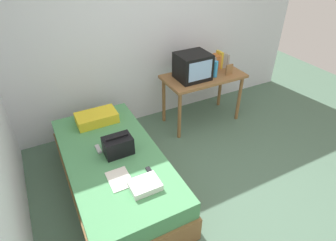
{
  "coord_description": "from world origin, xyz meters",
  "views": [
    {
      "loc": [
        -1.53,
        -1.59,
        2.51
      ],
      "look_at": [
        -0.19,
        0.99,
        0.52
      ],
      "focal_mm": 30.23,
      "sensor_mm": 36.0,
      "label": 1
    }
  ],
  "objects": [
    {
      "name": "picture_frame",
      "position": [
        0.96,
        1.31,
        0.84
      ],
      "size": [
        0.11,
        0.02,
        0.15
      ],
      "primitive_type": "cube",
      "color": "olive",
      "rests_on": "desk"
    },
    {
      "name": "ground_plane",
      "position": [
        0.0,
        0.0,
        0.0
      ],
      "size": [
        8.0,
        8.0,
        0.0
      ],
      "primitive_type": "plane",
      "color": "#4C6B56"
    },
    {
      "name": "bed",
      "position": [
        -1.0,
        0.7,
        0.25
      ],
      "size": [
        1.0,
        2.0,
        0.5
      ],
      "color": "olive",
      "rests_on": "ground"
    },
    {
      "name": "wall_back",
      "position": [
        0.0,
        2.0,
        1.3
      ],
      "size": [
        5.2,
        0.1,
        2.6
      ],
      "primitive_type": "cube",
      "color": "silver",
      "rests_on": "ground"
    },
    {
      "name": "tv",
      "position": [
        0.43,
        1.44,
        0.94
      ],
      "size": [
        0.44,
        0.39,
        0.36
      ],
      "color": "black",
      "rests_on": "desk"
    },
    {
      "name": "water_bottle",
      "position": [
        0.74,
        1.35,
        0.88
      ],
      "size": [
        0.07,
        0.07,
        0.23
      ],
      "primitive_type": "cylinder",
      "color": "#3399DB",
      "rests_on": "desk"
    },
    {
      "name": "remote_dark",
      "position": [
        -0.76,
        0.27,
        0.51
      ],
      "size": [
        0.04,
        0.16,
        0.02
      ],
      "primitive_type": "cube",
      "color": "black",
      "rests_on": "bed"
    },
    {
      "name": "magazine",
      "position": [
        -1.06,
        0.33,
        0.51
      ],
      "size": [
        0.21,
        0.29,
        0.01
      ],
      "primitive_type": "cube",
      "color": "white",
      "rests_on": "bed"
    },
    {
      "name": "remote_silver",
      "position": [
        -1.11,
        0.86,
        0.51
      ],
      "size": [
        0.04,
        0.14,
        0.02
      ],
      "primitive_type": "cube",
      "color": "#B7B7BC",
      "rests_on": "bed"
    },
    {
      "name": "desk",
      "position": [
        0.63,
        1.46,
        0.67
      ],
      "size": [
        1.16,
        0.6,
        0.76
      ],
      "color": "olive",
      "rests_on": "ground"
    },
    {
      "name": "folded_towel",
      "position": [
        -0.88,
        0.12,
        0.54
      ],
      "size": [
        0.28,
        0.22,
        0.07
      ],
      "primitive_type": "cube",
      "color": "white",
      "rests_on": "bed"
    },
    {
      "name": "pillow",
      "position": [
        -0.97,
        1.39,
        0.57
      ],
      "size": [
        0.49,
        0.29,
        0.12
      ],
      "primitive_type": "cube",
      "color": "yellow",
      "rests_on": "bed"
    },
    {
      "name": "handbag",
      "position": [
        -0.93,
        0.7,
        0.6
      ],
      "size": [
        0.3,
        0.2,
        0.22
      ],
      "color": "black",
      "rests_on": "bed"
    },
    {
      "name": "book_row",
      "position": [
        0.94,
        1.59,
        0.87
      ],
      "size": [
        0.34,
        0.17,
        0.25
      ],
      "color": "#7A3D89",
      "rests_on": "desk"
    }
  ]
}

